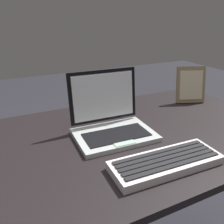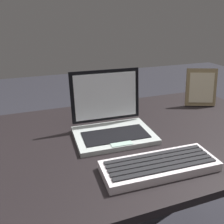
{
  "view_description": "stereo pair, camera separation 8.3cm",
  "coord_description": "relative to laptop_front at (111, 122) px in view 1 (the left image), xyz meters",
  "views": [
    {
      "loc": [
        -0.32,
        -0.67,
        1.13
      ],
      "look_at": [
        0.02,
        0.02,
        0.81
      ],
      "focal_mm": 38.32,
      "sensor_mm": 36.0,
      "label": 1
    },
    {
      "loc": [
        -0.24,
        -0.7,
        1.13
      ],
      "look_at": [
        0.02,
        0.02,
        0.81
      ],
      "focal_mm": 38.32,
      "sensor_mm": 36.0,
      "label": 2
    }
  ],
  "objects": [
    {
      "name": "photo_frame",
      "position": [
        0.49,
        0.13,
        0.04
      ],
      "size": [
        0.15,
        0.1,
        0.17
      ],
      "color": "olive",
      "rests_on": "desk"
    },
    {
      "name": "laptop_front",
      "position": [
        0.0,
        0.0,
        0.0
      ],
      "size": [
        0.28,
        0.23,
        0.22
      ],
      "color": "#AFB6B3",
      "rests_on": "desk"
    },
    {
      "name": "external_keyboard",
      "position": [
        0.05,
        -0.25,
        -0.03
      ],
      "size": [
        0.33,
        0.13,
        0.03
      ],
      "color": "silver",
      "rests_on": "desk"
    },
    {
      "name": "desk",
      "position": [
        -0.02,
        -0.03,
        -0.19
      ],
      "size": [
        1.37,
        0.7,
        0.72
      ],
      "color": "black",
      "rests_on": "ground"
    }
  ]
}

